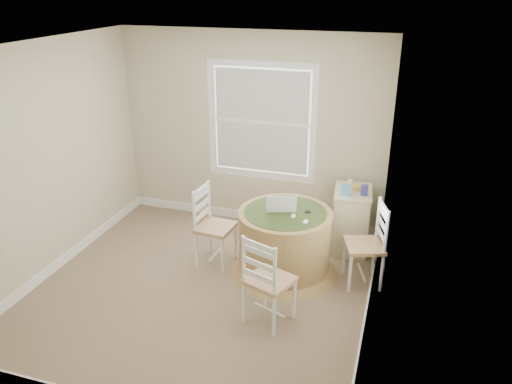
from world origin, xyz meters
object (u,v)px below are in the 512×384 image
(round_table, at_px, (285,239))
(laptop, at_px, (281,207))
(chair_right, at_px, (364,245))
(chair_near, at_px, (270,280))
(chair_left, at_px, (216,227))
(corner_chest, at_px, (351,220))

(round_table, distance_m, laptop, 0.39)
(round_table, xyz_separation_m, laptop, (-0.06, 0.04, 0.38))
(chair_right, bearing_deg, round_table, -105.86)
(chair_right, bearing_deg, chair_near, -57.78)
(chair_near, bearing_deg, round_table, -64.26)
(chair_left, xyz_separation_m, chair_right, (1.72, 0.08, 0.00))
(laptop, relative_size, corner_chest, 0.51)
(round_table, distance_m, corner_chest, 1.00)
(round_table, height_order, corner_chest, corner_chest)
(round_table, height_order, chair_near, chair_near)
(chair_near, distance_m, corner_chest, 1.79)
(chair_left, distance_m, corner_chest, 1.69)
(chair_right, distance_m, laptop, 1.01)
(chair_left, xyz_separation_m, corner_chest, (1.49, 0.81, -0.07))
(chair_left, bearing_deg, laptop, -77.90)
(chair_left, distance_m, chair_right, 1.72)
(chair_near, distance_m, chair_right, 1.26)
(chair_left, height_order, chair_near, same)
(round_table, height_order, chair_right, chair_right)
(chair_near, bearing_deg, chair_right, -109.25)
(chair_right, height_order, corner_chest, chair_right)
(chair_left, relative_size, chair_right, 1.00)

